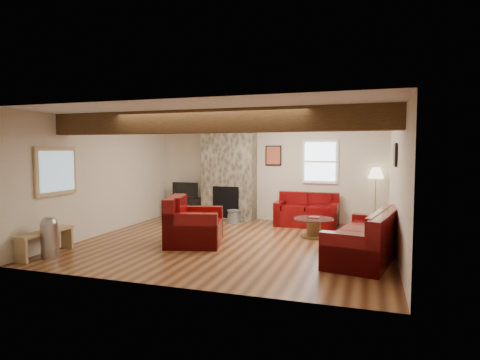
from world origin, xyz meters
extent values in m
plane|color=#512B15|center=(0.00, 0.00, 0.00)|extent=(8.00, 8.00, 0.00)
plane|color=silver|center=(0.00, 0.00, 2.50)|extent=(8.00, 8.00, 0.00)
plane|color=beige|center=(0.00, 2.75, 1.25)|extent=(8.00, 0.00, 8.00)
plane|color=beige|center=(0.00, -2.75, 1.25)|extent=(8.00, 0.00, 8.00)
plane|color=beige|center=(-3.00, 0.00, 1.25)|extent=(0.00, 7.50, 7.50)
plane|color=beige|center=(3.00, 0.00, 1.25)|extent=(0.00, 7.50, 7.50)
cube|color=#321C0F|center=(0.00, -1.25, 2.31)|extent=(6.00, 0.36, 0.38)
cube|color=#3B352D|center=(-1.00, 2.50, 1.25)|extent=(1.40, 0.50, 2.50)
cube|color=black|center=(-1.00, 2.25, 0.45)|extent=(0.70, 0.06, 0.90)
cube|color=#3B352D|center=(-1.00, 2.20, 0.04)|extent=(1.00, 0.25, 0.08)
cylinder|color=#493017|center=(1.44, 0.96, 0.02)|extent=(0.55, 0.55, 0.04)
cylinder|color=#493017|center=(1.44, 0.96, 0.18)|extent=(0.30, 0.30, 0.37)
cylinder|color=white|center=(1.44, 0.96, 0.40)|extent=(0.83, 0.83, 0.02)
cube|color=maroon|center=(1.44, 0.96, 0.42)|extent=(0.23, 0.17, 0.03)
cube|color=black|center=(-2.26, 2.53, 0.26)|extent=(1.06, 0.42, 0.53)
imported|color=black|center=(-2.26, 2.53, 0.74)|extent=(0.75, 0.10, 0.43)
cylinder|color=#AE9548|center=(2.68, 2.55, 0.01)|extent=(0.26, 0.26, 0.03)
cylinder|color=#AE9548|center=(2.68, 2.55, 0.64)|extent=(0.03, 0.03, 1.28)
cone|color=#FCEFBF|center=(2.68, 2.55, 1.30)|extent=(0.37, 0.37, 0.26)
camera|label=1|loc=(2.53, -7.47, 1.82)|focal=30.00mm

